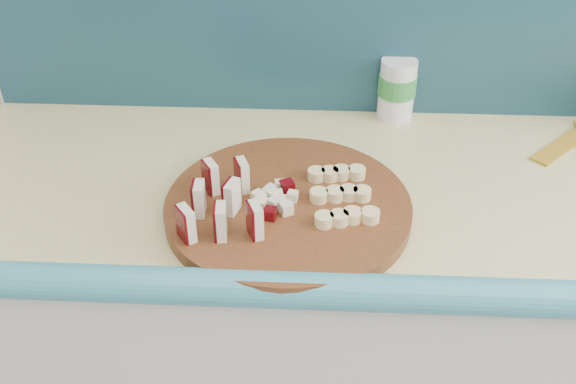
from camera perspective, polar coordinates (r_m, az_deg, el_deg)
The scene contains 7 objects.
kitchen_counter at distance 1.58m, azimuth 16.23°, elevation -13.04°, with size 2.20×0.63×0.91m.
backsplash at distance 1.42m, azimuth 18.87°, elevation 15.63°, with size 2.20×0.02×0.50m, color teal.
cutting_board at distance 1.13m, azimuth 0.00°, elevation -1.38°, with size 0.43×0.43×0.03m, color #48230F.
apple_wedges at distance 1.08m, azimuth -6.02°, elevation -0.81°, with size 0.13×0.18×0.06m.
apple_chunks at distance 1.12m, azimuth -1.40°, elevation -0.44°, with size 0.07×0.07×0.02m.
banana_slices at distance 1.13m, azimuth 4.73°, elevation -0.21°, with size 0.13×0.17×0.02m.
canister at distance 1.42m, azimuth 9.66°, elevation 9.09°, with size 0.08×0.08×0.13m.
Camera 1 is at (-0.28, 0.49, 1.61)m, focal length 40.00 mm.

